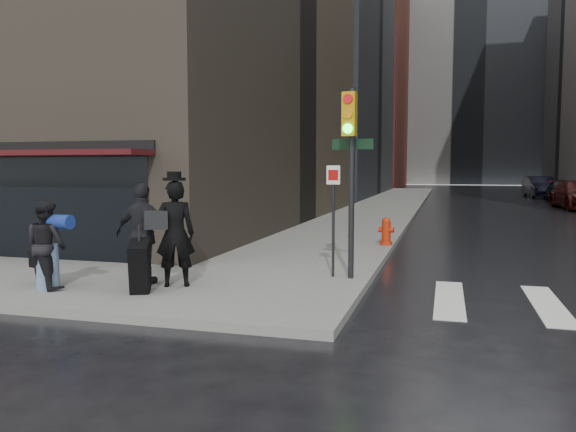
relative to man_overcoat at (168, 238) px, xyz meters
name	(u,v)px	position (x,y,z in m)	size (l,w,h in m)	color
ground	(244,299)	(1.42, 0.11, -1.05)	(140.00, 140.00, 0.00)	black
sidewalk_left	(390,203)	(1.42, 27.11, -0.97)	(4.00, 50.00, 0.15)	slate
bldg_left_far	(316,84)	(-11.58, 62.11, 11.95)	(22.00, 20.00, 26.00)	brown
bldg_distant	(467,74)	(7.42, 78.11, 14.95)	(40.00, 12.00, 32.00)	slate
man_overcoat	(168,238)	(0.00, 0.00, 0.00)	(1.07, 1.42, 2.14)	black
man_jeans	(47,245)	(-2.05, -0.68, -0.10)	(1.11, 0.84, 1.59)	black
man_greycoat	(143,234)	(-0.59, 0.16, 0.04)	(1.12, 0.50, 1.89)	black
traffic_light	(349,157)	(3.00, 1.68, 1.48)	(0.92, 0.47, 3.69)	black
fire_hydrant	(386,233)	(3.22, 6.79, -0.55)	(0.44, 0.34, 0.78)	#B1250A
parked_car_4	(563,190)	(12.37, 32.04, -0.24)	(1.92, 4.78, 1.63)	black
parked_car_5	(540,187)	(11.86, 38.36, -0.21)	(1.77, 5.09, 1.68)	black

